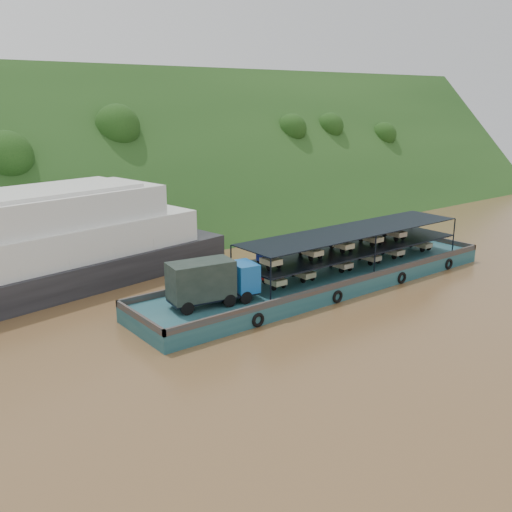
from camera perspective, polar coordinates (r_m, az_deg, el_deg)
ground at (r=46.76m, az=4.21°, el=-4.15°), size 160.00×160.00×0.00m
hillside at (r=76.32m, az=-14.22°, el=3.15°), size 140.00×39.60×39.60m
cargo_barge at (r=48.47m, az=6.08°, el=-2.08°), size 35.00×7.18×4.56m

